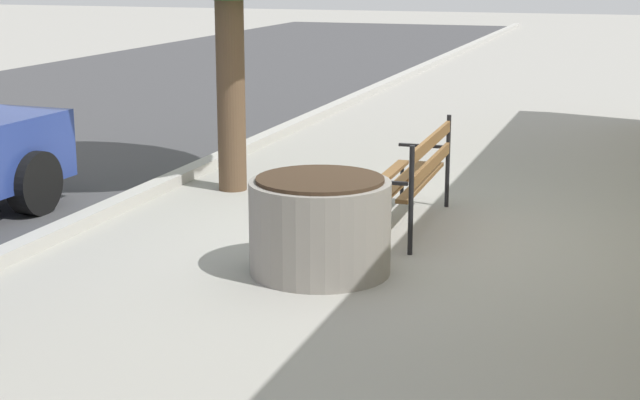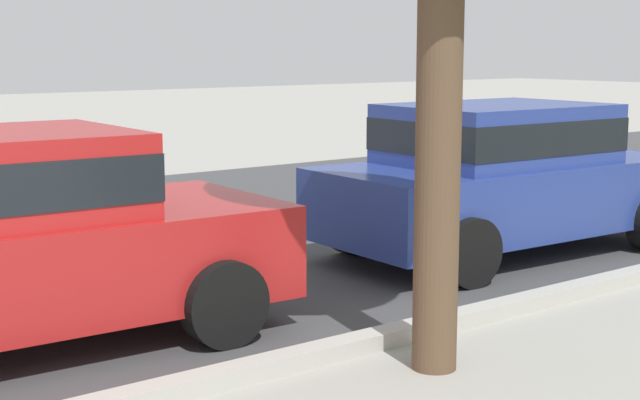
# 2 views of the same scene
# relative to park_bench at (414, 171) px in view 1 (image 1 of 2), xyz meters

# --- Properties ---
(ground_plane) EXTENTS (80.00, 80.00, 0.00)m
(ground_plane) POSITION_rel_park_bench_xyz_m (-0.29, 0.07, -0.54)
(ground_plane) COLOR #9E9B93
(curb_stone) EXTENTS (60.00, 0.20, 0.12)m
(curb_stone) POSITION_rel_park_bench_xyz_m (-0.29, 2.97, -0.48)
(curb_stone) COLOR #B2AFA8
(curb_stone) RESTS_ON ground
(park_bench) EXTENTS (1.81, 0.57, 0.95)m
(park_bench) POSITION_rel_park_bench_xyz_m (0.00, 0.00, 0.00)
(park_bench) COLOR brown
(park_bench) RESTS_ON ground
(concrete_planter) EXTENTS (1.14, 1.14, 0.78)m
(concrete_planter) POSITION_rel_park_bench_xyz_m (-1.58, 0.40, -0.15)
(concrete_planter) COLOR gray
(concrete_planter) RESTS_ON ground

